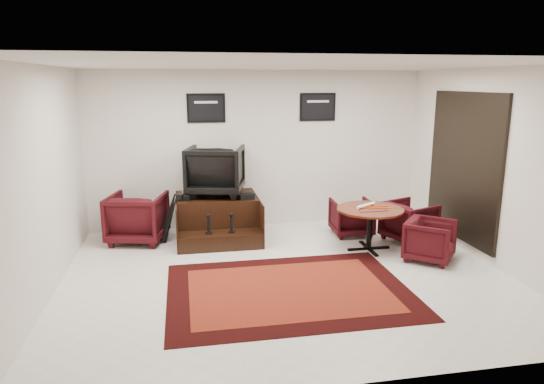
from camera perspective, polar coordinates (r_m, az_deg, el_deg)
The scene contains 16 objects.
ground at distance 6.74m, azimuth 1.72°, elevation -9.81°, with size 6.00×6.00×0.00m, color silver.
room_shell at distance 6.49m, azimuth 5.13°, elevation 5.62°, with size 6.02×5.02×2.81m.
area_rug at distance 6.29m, azimuth 1.98°, elevation -11.46°, with size 3.05×2.29×0.01m.
shine_podium at distance 8.32m, azimuth -6.45°, elevation -3.09°, with size 1.36×1.40×0.70m.
shine_chair at distance 8.27m, azimuth -6.67°, elevation 2.83°, with size 0.91×0.85×0.93m, color black.
shoes_pair at distance 8.10m, azimuth -10.26°, elevation -0.50°, with size 0.28×0.33×0.10m.
polish_kit at distance 8.01m, azimuth -3.06°, elevation -0.53°, with size 0.25×0.17×0.09m, color black.
umbrella_black at distance 8.11m, azimuth -11.95°, elevation -3.23°, with size 0.29×0.11×0.78m, color black, non-canonical shape.
umbrella_hooked at distance 8.21m, azimuth -12.11°, elevation -2.84°, with size 0.31×0.12×0.83m, color black, non-canonical shape.
armchair_side at distance 8.29m, azimuth -15.56°, elevation -2.64°, with size 0.87×0.81×0.89m, color black.
meeting_table at distance 7.71m, azimuth 11.46°, elevation -2.51°, with size 1.03×1.03×0.67m.
table_chair_back at distance 8.49m, azimuth 9.33°, elevation -2.74°, with size 0.66×0.62×0.68m, color black.
table_chair_window at distance 8.36m, azimuth 15.84°, elevation -3.12°, with size 0.71×0.67×0.73m, color black.
table_chair_corner at distance 7.55m, azimuth 18.12°, elevation -5.21°, with size 0.66×0.62×0.68m, color black.
paper_roll at distance 7.75m, azimuth 10.99°, elevation -1.56°, with size 0.05×0.05×0.42m, color white.
table_clutter at distance 7.68m, azimuth 12.02°, elevation -1.89°, with size 0.57×0.31×0.01m.
Camera 1 is at (-1.34, -6.07, 2.60)m, focal length 32.00 mm.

